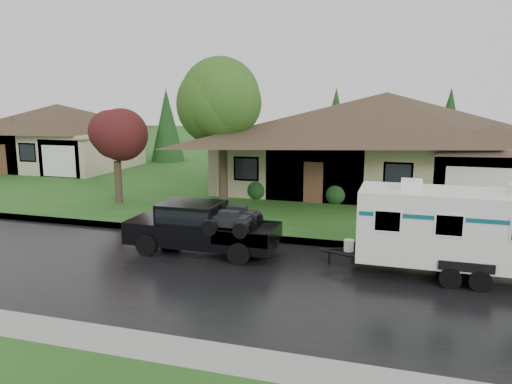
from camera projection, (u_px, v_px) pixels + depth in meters
ground at (300, 263)px, 16.85m from camera, size 140.00×140.00×0.00m
road at (286, 283)px, 14.97m from camera, size 140.00×8.00×0.01m
curb at (312, 242)px, 18.95m from camera, size 140.00×0.50×0.15m
lawn at (350, 185)px, 30.93m from camera, size 140.00×26.00×0.15m
house_main at (391, 131)px, 28.51m from camera, size 19.44×10.80×6.90m
house_far at (60, 131)px, 37.40m from camera, size 10.80×8.64×5.80m
tree_left_green at (222, 105)px, 24.85m from camera, size 4.28×4.28×7.09m
tree_red at (116, 136)px, 24.96m from camera, size 2.97×2.97×4.91m
shrub_row at (378, 195)px, 24.89m from camera, size 13.60×1.00×1.00m
pickup_truck at (199, 226)px, 17.82m from camera, size 5.41×2.06×1.80m
travel_trailer at (465, 228)px, 15.19m from camera, size 6.68×2.35×3.00m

